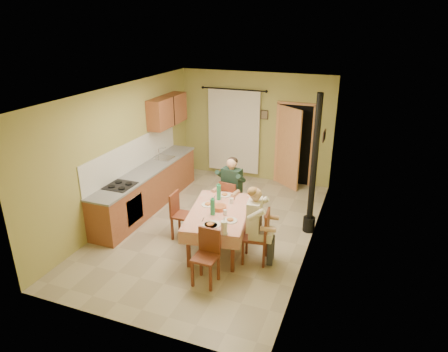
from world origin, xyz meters
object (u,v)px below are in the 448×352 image
at_px(man_right, 256,217).
at_px(stove_flue, 312,184).
at_px(chair_far, 231,209).
at_px(chair_near, 206,267).
at_px(chair_left, 182,224).
at_px(dining_table, 219,229).
at_px(chair_right, 256,246).
at_px(man_far, 231,183).

height_order(man_right, stove_flue, stove_flue).
distance_m(chair_far, chair_near, 2.16).
bearing_deg(chair_left, chair_far, 143.88).
xyz_separation_m(chair_far, stove_flue, (1.62, 0.19, 0.74)).
bearing_deg(chair_left, dining_table, 82.44).
height_order(chair_far, chair_left, chair_far).
bearing_deg(chair_near, man_right, -120.54).
xyz_separation_m(chair_right, man_right, (-0.01, -0.00, 0.59)).
distance_m(chair_far, stove_flue, 1.79).
xyz_separation_m(chair_left, man_right, (1.57, -0.28, 0.59)).
distance_m(chair_right, chair_left, 1.61).
xyz_separation_m(chair_right, man_far, (-0.92, 1.24, 0.59)).
bearing_deg(chair_near, chair_right, -121.15).
bearing_deg(chair_right, chair_near, 140.14).
bearing_deg(chair_right, chair_far, 29.73).
bearing_deg(stove_flue, man_far, -173.87).
bearing_deg(dining_table, chair_left, 163.65).
distance_m(dining_table, man_far, 1.17).
distance_m(dining_table, stove_flue, 2.02).
relative_size(man_far, man_right, 1.00).
relative_size(dining_table, chair_left, 2.02).
bearing_deg(man_right, chair_left, 72.57).
bearing_deg(dining_table, chair_right, -24.12).
bearing_deg(man_far, man_right, -46.30).
xyz_separation_m(chair_far, chair_near, (0.35, -2.13, -0.00)).
bearing_deg(chair_far, dining_table, -74.54).
xyz_separation_m(dining_table, chair_left, (-0.80, 0.09, -0.09)).
xyz_separation_m(chair_far, chair_left, (-0.66, -0.95, -0.00)).
xyz_separation_m(chair_left, stove_flue, (2.28, 1.14, 0.74)).
distance_m(chair_near, man_right, 1.21).
bearing_deg(man_far, chair_right, -45.83).
relative_size(chair_left, man_far, 0.67).
relative_size(chair_right, chair_left, 1.06).
height_order(chair_near, chair_right, chair_right).
relative_size(chair_right, man_right, 0.71).
xyz_separation_m(chair_near, chair_left, (-1.01, 1.18, 0.00)).
xyz_separation_m(dining_table, man_far, (-0.14, 1.05, 0.50)).
height_order(dining_table, stove_flue, stove_flue).
bearing_deg(chair_far, stove_flue, 14.10).
height_order(chair_right, man_far, man_far).
distance_m(chair_left, stove_flue, 2.65).
distance_m(dining_table, chair_right, 0.81).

